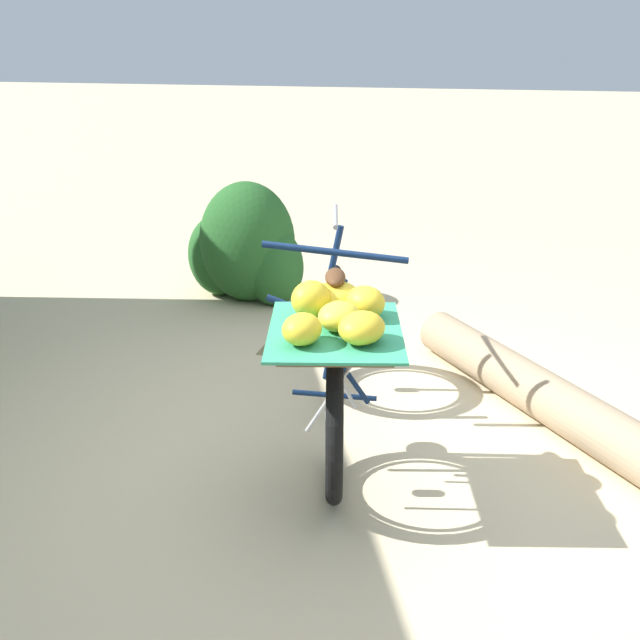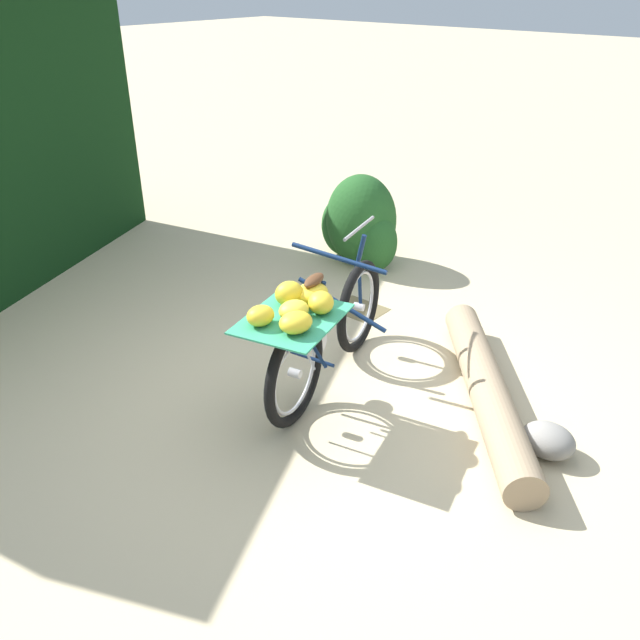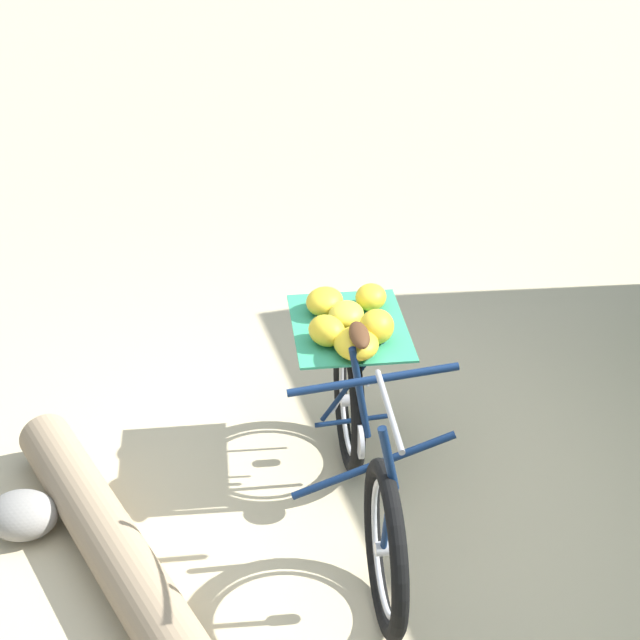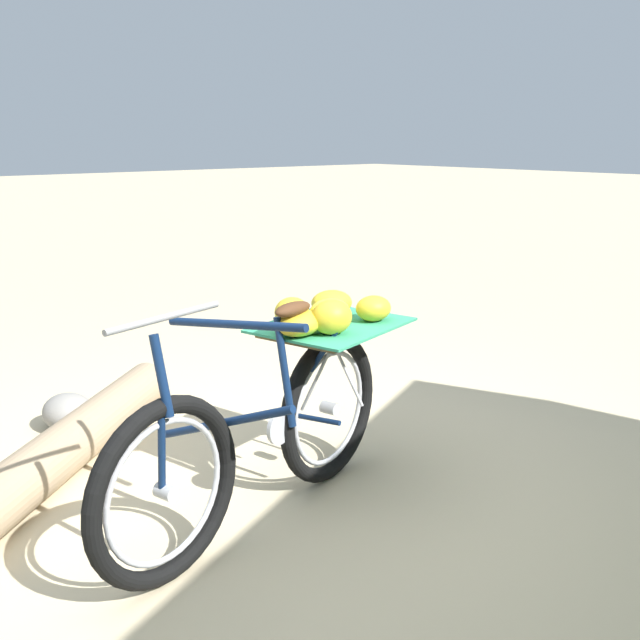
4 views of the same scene
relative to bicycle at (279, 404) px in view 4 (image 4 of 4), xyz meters
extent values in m
plane|color=beige|center=(0.08, -0.07, -0.51)|extent=(60.00, 60.00, 0.00)
torus|color=black|center=(-0.16, 0.64, -0.14)|extent=(0.24, 0.73, 0.73)
torus|color=#B7B7BC|center=(-0.16, 0.64, -0.14)|extent=(0.16, 0.55, 0.57)
cylinder|color=#B7B7BC|center=(-0.16, 0.64, -0.14)|extent=(0.09, 0.08, 0.06)
torus|color=black|center=(0.09, -0.37, -0.14)|extent=(0.24, 0.73, 0.73)
torus|color=#B7B7BC|center=(0.09, -0.37, -0.14)|extent=(0.16, 0.55, 0.57)
cylinder|color=#B7B7BC|center=(0.09, -0.37, -0.14)|extent=(0.09, 0.08, 0.06)
cylinder|color=#0F2347|center=(-0.08, 0.33, 0.02)|extent=(0.69, 0.20, 0.30)
cylinder|color=#0F2347|center=(-0.07, 0.26, 0.41)|extent=(0.70, 0.21, 0.11)
cylinder|color=#0F2347|center=(0.01, -0.04, 0.13)|extent=(0.12, 0.06, 0.49)
cylinder|color=#0F2347|center=(0.05, -0.19, -0.13)|extent=(0.38, 0.12, 0.05)
cylinder|color=#0F2347|center=(0.06, -0.23, 0.09)|extent=(0.32, 0.10, 0.47)
cylinder|color=#0F2347|center=(-0.16, 0.65, 0.01)|extent=(0.05, 0.04, 0.30)
cylinder|color=#0F2347|center=(-0.16, 0.64, 0.31)|extent=(0.10, 0.06, 0.30)
cylinder|color=gray|center=(-0.15, 0.61, 0.51)|extent=(0.15, 0.51, 0.02)
ellipsoid|color=#4C2D19|center=(0.02, -0.10, 0.40)|extent=(0.14, 0.24, 0.06)
cylinder|color=#B7B7BC|center=(0.00, -0.01, -0.11)|extent=(0.06, 0.16, 0.16)
cylinder|color=#B7B7BC|center=(0.07, -0.28, 0.05)|extent=(0.20, 0.06, 0.39)
cylinder|color=#B7B7BC|center=(0.12, -0.49, 0.05)|extent=(0.24, 0.07, 0.39)
cube|color=brown|center=(0.10, -0.39, 0.25)|extent=(0.57, 0.69, 0.02)
cube|color=#33936B|center=(0.10, -0.39, 0.27)|extent=(0.69, 0.79, 0.01)
ellipsoid|color=yellow|center=(0.11, -0.39, 0.33)|extent=(0.19, 0.22, 0.12)
ellipsoid|color=gold|center=(-0.04, -0.27, 0.35)|extent=(0.19, 0.21, 0.16)
ellipsoid|color=gold|center=(0.04, -0.14, 0.33)|extent=(0.26, 0.28, 0.12)
ellipsoid|color=gold|center=(0.23, -0.51, 0.34)|extent=(0.21, 0.24, 0.12)
ellipsoid|color=gold|center=(0.01, -0.58, 0.34)|extent=(0.17, 0.19, 0.12)
ellipsoid|color=gold|center=(0.18, -0.22, 0.34)|extent=(0.24, 0.25, 0.14)
cylinder|color=#9E8466|center=(0.98, 0.60, -0.38)|extent=(1.49, 1.75, 0.26)
ellipsoid|color=gray|center=(1.52, 0.37, -0.40)|extent=(0.33, 0.28, 0.21)
camera|label=1|loc=(0.78, -3.16, 1.37)|focal=42.18mm
camera|label=2|loc=(2.50, -2.97, 2.16)|focal=36.56mm
camera|label=3|loc=(-0.28, 3.59, 2.63)|focal=54.83mm
camera|label=4|loc=(-2.39, 1.79, 1.13)|focal=40.84mm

